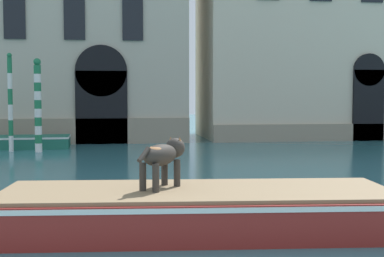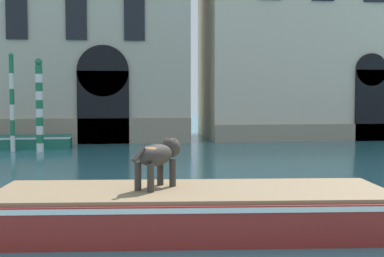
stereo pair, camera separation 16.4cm
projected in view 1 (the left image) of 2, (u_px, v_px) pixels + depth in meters
name	position (u px, v px, depth m)	size (l,w,h in m)	color
palazzo_left	(53.00, 6.00, 27.06)	(13.19, 6.13, 13.61)	#BCB29E
boat_foreground	(197.00, 209.00, 8.94)	(6.86, 2.81, 0.71)	maroon
dog_on_deck	(163.00, 155.00, 9.01)	(0.88, 1.06, 0.84)	#332D28
boat_moored_near_palazzo	(8.00, 142.00, 22.66)	(5.20, 1.83, 0.53)	#1E6651
mooring_pole_0	(38.00, 105.00, 21.22)	(0.29, 0.29, 3.73)	white
mooring_pole_3	(10.00, 102.00, 21.46)	(0.20, 0.20, 3.96)	white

